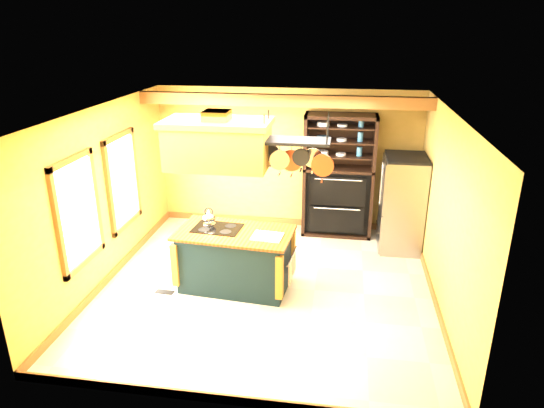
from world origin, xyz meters
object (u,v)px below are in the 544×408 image
(kitchen_island, at_px, (235,259))
(hutch, at_px, (338,189))
(pot_rack, at_px, (297,150))
(range_hood, at_px, (218,143))
(refrigerator, at_px, (401,206))

(kitchen_island, xyz_separation_m, hutch, (1.47, 2.31, 0.42))
(pot_rack, relative_size, hutch, 0.44)
(range_hood, distance_m, hutch, 3.16)
(range_hood, relative_size, refrigerator, 0.90)
(range_hood, xyz_separation_m, refrigerator, (2.79, 1.78, -1.45))
(refrigerator, bearing_deg, kitchen_island, -145.51)
(range_hood, bearing_deg, pot_rack, 0.00)
(range_hood, distance_m, pot_rack, 1.11)
(hutch, bearing_deg, pot_rack, -103.60)
(kitchen_island, relative_size, refrigerator, 1.07)
(range_hood, height_order, pot_rack, same)
(refrigerator, bearing_deg, range_hood, -147.43)
(kitchen_island, xyz_separation_m, pot_rack, (0.91, -0.00, 1.72))
(pot_rack, bearing_deg, refrigerator, 46.71)
(refrigerator, relative_size, hutch, 0.72)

